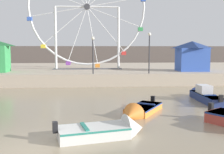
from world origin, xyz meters
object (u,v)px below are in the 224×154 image
(motorboat_navy_blue, at_px, (203,95))
(motorboat_orange_hull, at_px, (139,111))
(motorboat_pale_grey, at_px, (109,130))
(carnival_booth_blue_tent, at_px, (192,56))
(ferris_wheel_white_frame, at_px, (87,8))
(promenade_lamp_near, at_px, (93,49))
(promenade_lamp_far, at_px, (149,47))

(motorboat_navy_blue, bearing_deg, motorboat_orange_hull, 128.42)
(motorboat_pale_grey, relative_size, carnival_booth_blue_tent, 1.10)
(ferris_wheel_white_frame, bearing_deg, motorboat_navy_blue, -59.02)
(promenade_lamp_near, relative_size, promenade_lamp_far, 0.90)
(motorboat_pale_grey, xyz_separation_m, carnival_booth_blue_tent, (10.52, 18.41, 2.71))
(motorboat_orange_hull, xyz_separation_m, motorboat_pale_grey, (-1.91, -3.58, 0.05))
(motorboat_navy_blue, xyz_separation_m, motorboat_orange_hull, (-5.40, -4.09, -0.15))
(ferris_wheel_white_frame, relative_size, promenade_lamp_near, 3.97)
(motorboat_orange_hull, bearing_deg, ferris_wheel_white_frame, -137.87)
(ferris_wheel_white_frame, relative_size, carnival_booth_blue_tent, 4.08)
(motorboat_pale_grey, bearing_deg, carnival_booth_blue_tent, 46.77)
(motorboat_pale_grey, relative_size, ferris_wheel_white_frame, 0.27)
(carnival_booth_blue_tent, distance_m, promenade_lamp_far, 6.27)
(promenade_lamp_near, bearing_deg, ferris_wheel_white_frame, 95.96)
(ferris_wheel_white_frame, xyz_separation_m, carnival_booth_blue_tent, (11.81, -3.59, -5.61))
(ferris_wheel_white_frame, height_order, promenade_lamp_far, ferris_wheel_white_frame)
(carnival_booth_blue_tent, bearing_deg, ferris_wheel_white_frame, 165.20)
(promenade_lamp_near, bearing_deg, motorboat_navy_blue, -45.10)
(motorboat_navy_blue, relative_size, promenade_lamp_far, 1.33)
(promenade_lamp_near, bearing_deg, promenade_lamp_far, -0.87)
(motorboat_orange_hull, distance_m, promenade_lamp_near, 12.80)
(promenade_lamp_near, distance_m, promenade_lamp_far, 5.65)
(motorboat_orange_hull, distance_m, carnival_booth_blue_tent, 17.37)
(motorboat_pale_grey, bearing_deg, promenade_lamp_near, 78.80)
(ferris_wheel_white_frame, xyz_separation_m, promenade_lamp_near, (0.66, -6.37, -4.92))
(promenade_lamp_far, bearing_deg, promenade_lamp_near, 179.13)
(motorboat_navy_blue, relative_size, promenade_lamp_near, 1.48)
(motorboat_navy_blue, relative_size, ferris_wheel_white_frame, 0.37)
(carnival_booth_blue_tent, xyz_separation_m, promenade_lamp_near, (-11.15, -2.77, 0.69))
(motorboat_navy_blue, distance_m, motorboat_orange_hull, 6.78)
(motorboat_pale_grey, relative_size, promenade_lamp_far, 0.96)
(motorboat_orange_hull, xyz_separation_m, promenade_lamp_far, (3.11, 11.97, 3.69))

